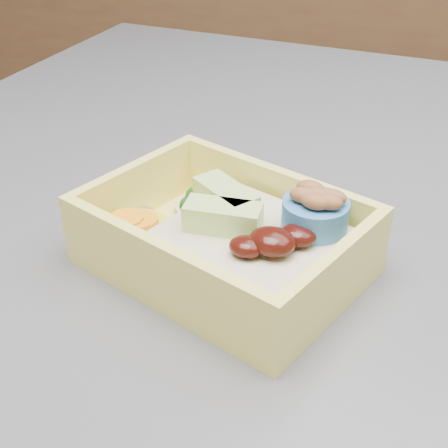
% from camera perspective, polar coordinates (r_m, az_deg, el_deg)
% --- Properties ---
extents(bento_box, '(0.21, 0.18, 0.07)m').
position_cam_1_polar(bento_box, '(0.43, 0.78, -1.51)').
color(bento_box, '#F8E966').
rests_on(bento_box, island).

